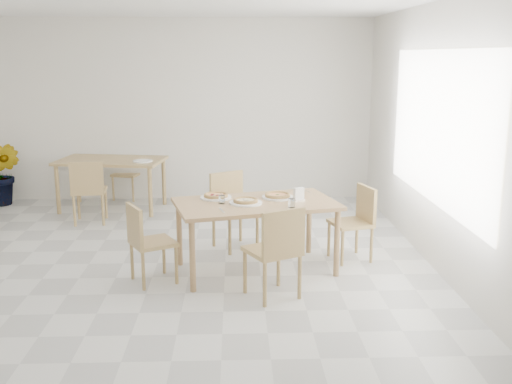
{
  "coord_description": "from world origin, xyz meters",
  "views": [
    {
      "loc": [
        0.87,
        -5.86,
        2.25
      ],
      "look_at": [
        1.08,
        0.18,
        0.86
      ],
      "focal_mm": 42.0,
      "sensor_mm": 36.0,
      "label": 1
    }
  ],
  "objects_px": {
    "main_table": "(256,209)",
    "chair_north": "(231,204)",
    "napkin_holder": "(299,194)",
    "potted_plant": "(3,174)",
    "pizza_mushroom": "(246,201)",
    "tumbler_a": "(292,203)",
    "tumbler_b": "(222,199)",
    "chair_south": "(277,247)",
    "plate_margherita": "(278,197)",
    "chair_back_n": "(129,170)",
    "plate_mushroom": "(246,203)",
    "plate_empty": "(143,161)",
    "chair_back_s": "(88,187)",
    "chair_east": "(357,217)",
    "second_table": "(111,165)",
    "pizza_margherita": "(278,195)",
    "plate_pepperoni": "(216,197)",
    "chair_west": "(146,238)"
  },
  "relations": [
    {
      "from": "plate_pepperoni",
      "to": "chair_north",
      "type": "bearing_deg",
      "value": 76.27
    },
    {
      "from": "plate_margherita",
      "to": "second_table",
      "type": "relative_size",
      "value": 0.21
    },
    {
      "from": "main_table",
      "to": "potted_plant",
      "type": "bearing_deg",
      "value": 127.29
    },
    {
      "from": "main_table",
      "to": "chair_west",
      "type": "xyz_separation_m",
      "value": [
        -1.11,
        -0.32,
        -0.21
      ]
    },
    {
      "from": "chair_north",
      "to": "chair_east",
      "type": "bearing_deg",
      "value": -51.1
    },
    {
      "from": "plate_mushroom",
      "to": "tumbler_b",
      "type": "relative_size",
      "value": 3.91
    },
    {
      "from": "tumbler_b",
      "to": "pizza_mushroom",
      "type": "bearing_deg",
      "value": -3.47
    },
    {
      "from": "plate_margherita",
      "to": "plate_empty",
      "type": "height_order",
      "value": "same"
    },
    {
      "from": "tumbler_a",
      "to": "second_table",
      "type": "height_order",
      "value": "tumbler_a"
    },
    {
      "from": "main_table",
      "to": "potted_plant",
      "type": "xyz_separation_m",
      "value": [
        -3.73,
        2.97,
        -0.2
      ]
    },
    {
      "from": "chair_east",
      "to": "chair_back_s",
      "type": "xyz_separation_m",
      "value": [
        -3.32,
        1.54,
        0.03
      ]
    },
    {
      "from": "chair_south",
      "to": "chair_back_n",
      "type": "relative_size",
      "value": 1.12
    },
    {
      "from": "napkin_holder",
      "to": "chair_back_s",
      "type": "xyz_separation_m",
      "value": [
        -2.64,
        1.82,
        -0.31
      ]
    },
    {
      "from": "chair_north",
      "to": "second_table",
      "type": "bearing_deg",
      "value": 103.06
    },
    {
      "from": "plate_mushroom",
      "to": "chair_back_n",
      "type": "bearing_deg",
      "value": 117.5
    },
    {
      "from": "tumbler_a",
      "to": "napkin_holder",
      "type": "bearing_deg",
      "value": 70.93
    },
    {
      "from": "pizza_margherita",
      "to": "tumbler_a",
      "type": "bearing_deg",
      "value": -74.66
    },
    {
      "from": "napkin_holder",
      "to": "plate_empty",
      "type": "xyz_separation_m",
      "value": [
        -1.99,
        2.4,
        -0.06
      ]
    },
    {
      "from": "plate_margherita",
      "to": "chair_back_n",
      "type": "distance_m",
      "value": 3.88
    },
    {
      "from": "tumbler_a",
      "to": "tumbler_b",
      "type": "height_order",
      "value": "tumbler_a"
    },
    {
      "from": "chair_east",
      "to": "second_table",
      "type": "xyz_separation_m",
      "value": [
        -3.17,
        2.34,
        0.19
      ]
    },
    {
      "from": "chair_east",
      "to": "pizza_margherita",
      "type": "distance_m",
      "value": 0.96
    },
    {
      "from": "second_table",
      "to": "plate_pepperoni",
      "type": "bearing_deg",
      "value": -48.3
    },
    {
      "from": "plate_margherita",
      "to": "chair_back_n",
      "type": "height_order",
      "value": "chair_back_n"
    },
    {
      "from": "plate_margherita",
      "to": "potted_plant",
      "type": "height_order",
      "value": "potted_plant"
    },
    {
      "from": "plate_mushroom",
      "to": "tumbler_b",
      "type": "xyz_separation_m",
      "value": [
        -0.25,
        0.01,
        0.03
      ]
    },
    {
      "from": "chair_west",
      "to": "plate_margherita",
      "type": "relative_size",
      "value": 2.43
    },
    {
      "from": "plate_pepperoni",
      "to": "pizza_margherita",
      "type": "distance_m",
      "value": 0.66
    },
    {
      "from": "main_table",
      "to": "chair_north",
      "type": "xyz_separation_m",
      "value": [
        -0.26,
        0.84,
        -0.16
      ]
    },
    {
      "from": "plate_margherita",
      "to": "pizza_margherita",
      "type": "xyz_separation_m",
      "value": [
        -0.0,
        -0.0,
        0.02
      ]
    },
    {
      "from": "pizza_mushroom",
      "to": "napkin_holder",
      "type": "distance_m",
      "value": 0.57
    },
    {
      "from": "second_table",
      "to": "pizza_margherita",
      "type": "bearing_deg",
      "value": -39.0
    },
    {
      "from": "napkin_holder",
      "to": "potted_plant",
      "type": "relative_size",
      "value": 0.14
    },
    {
      "from": "chair_south",
      "to": "chair_back_s",
      "type": "relative_size",
      "value": 1.02
    },
    {
      "from": "tumbler_b",
      "to": "second_table",
      "type": "height_order",
      "value": "tumbler_b"
    },
    {
      "from": "chair_north",
      "to": "chair_back_s",
      "type": "distance_m",
      "value": 2.18
    },
    {
      "from": "tumbler_b",
      "to": "napkin_holder",
      "type": "distance_m",
      "value": 0.81
    },
    {
      "from": "chair_west",
      "to": "plate_mushroom",
      "type": "xyz_separation_m",
      "value": [
        1.0,
        0.26,
        0.29
      ]
    },
    {
      "from": "main_table",
      "to": "plate_margherita",
      "type": "height_order",
      "value": "plate_margherita"
    },
    {
      "from": "chair_back_s",
      "to": "plate_margherita",
      "type": "bearing_deg",
      "value": 139.07
    },
    {
      "from": "chair_south",
      "to": "pizza_margherita",
      "type": "bearing_deg",
      "value": -121.77
    },
    {
      "from": "chair_south",
      "to": "potted_plant",
      "type": "bearing_deg",
      "value": -71.34
    },
    {
      "from": "tumbler_a",
      "to": "second_table",
      "type": "bearing_deg",
      "value": 129.26
    },
    {
      "from": "plate_empty",
      "to": "potted_plant",
      "type": "relative_size",
      "value": 0.29
    },
    {
      "from": "pizza_mushroom",
      "to": "plate_empty",
      "type": "bearing_deg",
      "value": 119.58
    },
    {
      "from": "pizza_mushroom",
      "to": "napkin_holder",
      "type": "xyz_separation_m",
      "value": [
        0.56,
        0.12,
        0.03
      ]
    },
    {
      "from": "pizza_mushroom",
      "to": "tumbler_a",
      "type": "height_order",
      "value": "tumbler_a"
    },
    {
      "from": "chair_back_s",
      "to": "potted_plant",
      "type": "distance_m",
      "value": 1.9
    },
    {
      "from": "plate_mushroom",
      "to": "second_table",
      "type": "distance_m",
      "value": 3.34
    },
    {
      "from": "plate_mushroom",
      "to": "plate_empty",
      "type": "bearing_deg",
      "value": 119.58
    }
  ]
}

